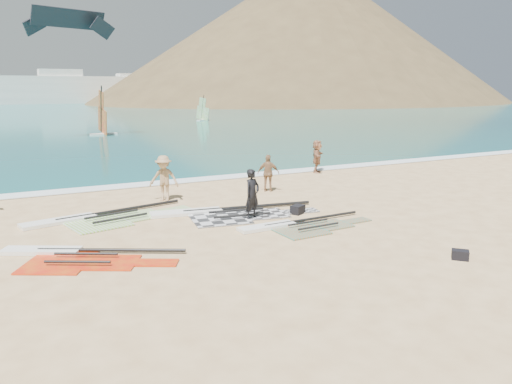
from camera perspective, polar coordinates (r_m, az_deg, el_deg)
name	(u,v)px	position (r m, az deg, el deg)	size (l,w,h in m)	color
ground	(317,248)	(15.31, 7.02, -6.40)	(300.00, 300.00, 0.00)	#E2B984
sea	(30,106)	(144.27, -24.41, 8.93)	(300.00, 240.00, 0.06)	#0B4453
surf_line	(183,182)	(26.07, -8.39, 1.18)	(300.00, 1.20, 0.04)	white
headland_main	(308,102)	(169.93, 6.00, 10.20)	(143.00, 143.00, 45.00)	brown
headland_minor	(371,100)	(198.92, 12.97, 10.20)	(70.00, 70.00, 28.00)	brown
rig_grey	(223,213)	(19.12, -3.79, -2.46)	(6.48, 3.04, 0.21)	#2A2A2C
rig_green	(98,219)	(19.23, -17.58, -2.92)	(6.33, 3.14, 0.20)	#8AD338
rig_orange	(297,226)	(17.41, 4.72, -3.93)	(4.98, 1.98, 0.19)	#DE4A0D
rig_red	(72,257)	(15.26, -20.32, -6.94)	(4.92, 3.79, 0.20)	red
gear_bag_near	(298,210)	(19.26, 4.79, -2.01)	(0.53, 0.39, 0.34)	black
gear_bag_far	(460,255)	(15.34, 22.30, -6.65)	(0.45, 0.32, 0.27)	black
person_wetsuit	(252,195)	(18.23, -0.42, -0.29)	(0.68, 0.45, 1.87)	black
beachgoer_mid	(164,178)	(21.63, -10.48, 1.56)	(1.26, 0.73, 1.96)	tan
beachgoer_back	(268,173)	(23.21, 1.43, 2.17)	(1.02, 0.42, 1.73)	#9E744F
beachgoer_right	(317,156)	(28.69, 6.99, 4.07)	(1.72, 0.55, 1.85)	#A76E4D
windsurfer_centre	(102,121)	(53.45, -17.14, 7.74)	(2.79, 3.35, 5.01)	white
windsurfer_right	(203,113)	(73.81, -6.12, 8.98)	(2.09, 2.26, 3.74)	white
kitesurf_kite	(69,21)	(50.77, -20.59, 17.85)	(7.76, 3.20, 2.58)	black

